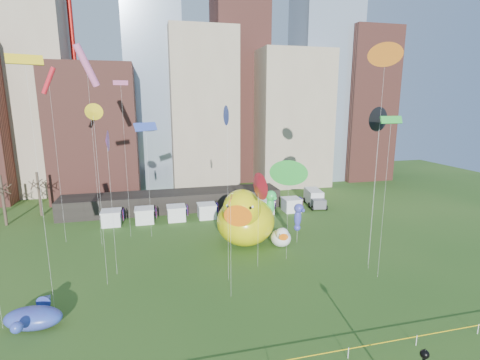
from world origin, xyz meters
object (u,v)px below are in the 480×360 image
object	(u,v)px
big_duck	(245,218)
box_truck	(314,198)
seahorse_green	(271,203)
whale_inflatable	(34,316)
small_duck	(281,237)
seahorse_purple	(298,215)

from	to	relation	value
big_duck	box_truck	bearing A→B (deg)	66.15
seahorse_green	whale_inflatable	size ratio (longest dim) A/B	1.14
whale_inflatable	box_truck	bearing A→B (deg)	46.43
small_duck	seahorse_green	world-z (taller)	seahorse_green
seahorse_green	box_truck	bearing A→B (deg)	37.38
big_duck	small_duck	world-z (taller)	big_duck
seahorse_purple	box_truck	xyz separation A→B (m)	(10.22, 16.16, -2.47)
seahorse_green	whale_inflatable	bearing A→B (deg)	-160.61
seahorse_green	big_duck	bearing A→B (deg)	-174.63
seahorse_green	seahorse_purple	xyz separation A→B (m)	(3.30, -1.89, -1.31)
small_duck	seahorse_purple	size ratio (longest dim) A/B	0.72
seahorse_purple	small_duck	bearing A→B (deg)	-179.73
big_duck	seahorse_purple	world-z (taller)	big_duck
seahorse_purple	whale_inflatable	size ratio (longest dim) A/B	0.89
box_truck	whale_inflatable	bearing A→B (deg)	-135.01
whale_inflatable	big_duck	bearing A→B (deg)	41.44
seahorse_purple	whale_inflatable	xyz separation A→B (m)	(-29.30, -12.25, -2.96)
big_duck	box_truck	xyz separation A→B (m)	(17.42, 15.27, -2.29)
small_duck	whale_inflatable	distance (m)	28.96
big_duck	whale_inflatable	bearing A→B (deg)	-124.37
box_truck	small_duck	bearing A→B (deg)	-117.93
seahorse_purple	box_truck	size ratio (longest dim) A/B	0.79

